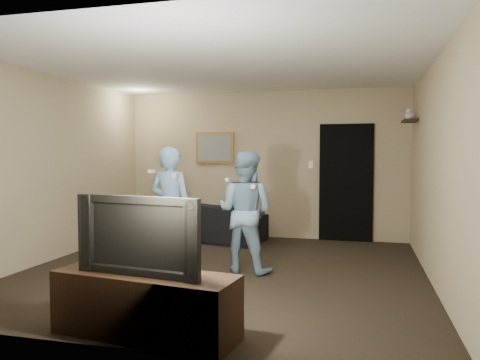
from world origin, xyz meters
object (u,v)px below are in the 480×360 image
(tv_console, at_px, (146,306))
(wii_player_right, at_px, (245,211))
(sofa, at_px, (201,220))
(wii_player_left, at_px, (171,207))
(television, at_px, (145,234))

(tv_console, height_order, wii_player_right, wii_player_right)
(sofa, relative_size, wii_player_left, 1.40)
(tv_console, distance_m, television, 0.60)
(sofa, height_order, television, television)
(sofa, relative_size, television, 2.00)
(wii_player_left, xyz_separation_m, wii_player_right, (0.98, 0.07, -0.03))
(sofa, height_order, tv_console, sofa)
(television, relative_size, wii_player_left, 0.70)
(sofa, distance_m, television, 4.39)
(wii_player_right, bearing_deg, sofa, 123.18)
(wii_player_left, relative_size, wii_player_right, 1.04)
(television, bearing_deg, wii_player_left, 115.27)
(television, height_order, wii_player_right, wii_player_right)
(wii_player_right, bearing_deg, tv_console, -97.23)
(sofa, bearing_deg, wii_player_left, 109.91)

